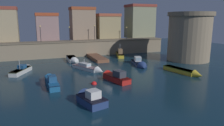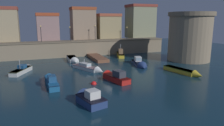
{
  "view_description": "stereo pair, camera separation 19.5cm",
  "coord_description": "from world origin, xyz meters",
  "px_view_note": "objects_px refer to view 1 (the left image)",
  "views": [
    {
      "loc": [
        -11.56,
        -29.95,
        8.41
      ],
      "look_at": [
        0.0,
        0.46,
        1.61
      ],
      "focal_mm": 33.46,
      "sensor_mm": 36.0,
      "label": 1
    },
    {
      "loc": [
        -11.37,
        -30.02,
        8.41
      ],
      "look_at": [
        0.0,
        0.46,
        1.61
      ],
      "focal_mm": 33.46,
      "sensor_mm": 36.0,
      "label": 2
    }
  ],
  "objects_px": {
    "fortress_tower": "(189,36)",
    "mooring_buoy_0": "(94,84)",
    "moored_boat_5": "(184,71)",
    "moored_boat_4": "(73,60)",
    "quay_lamp_0": "(40,31)",
    "moored_boat_8": "(51,81)",
    "moored_boat_0": "(89,98)",
    "moored_boat_6": "(89,68)",
    "quay_lamp_3": "(126,31)",
    "moored_boat_3": "(120,54)",
    "moored_boat_7": "(24,69)",
    "quay_lamp_2": "(95,30)",
    "moored_boat_1": "(140,64)",
    "moored_boat_2": "(114,76)",
    "quay_lamp_1": "(69,31)"
  },
  "relations": [
    {
      "from": "quay_lamp_0",
      "to": "moored_boat_1",
      "type": "relative_size",
      "value": 0.48
    },
    {
      "from": "quay_lamp_2",
      "to": "moored_boat_5",
      "type": "distance_m",
      "value": 24.71
    },
    {
      "from": "moored_boat_7",
      "to": "mooring_buoy_0",
      "type": "xyz_separation_m",
      "value": [
        8.93,
        -10.41,
        -0.43
      ]
    },
    {
      "from": "quay_lamp_0",
      "to": "moored_boat_4",
      "type": "xyz_separation_m",
      "value": [
        5.65,
        -6.95,
        -5.5
      ]
    },
    {
      "from": "fortress_tower",
      "to": "moored_boat_1",
      "type": "relative_size",
      "value": 1.35
    },
    {
      "from": "moored_boat_1",
      "to": "moored_boat_3",
      "type": "height_order",
      "value": "moored_boat_3"
    },
    {
      "from": "moored_boat_3",
      "to": "moored_boat_7",
      "type": "bearing_deg",
      "value": 129.22
    },
    {
      "from": "quay_lamp_3",
      "to": "moored_boat_1",
      "type": "height_order",
      "value": "quay_lamp_3"
    },
    {
      "from": "quay_lamp_0",
      "to": "quay_lamp_2",
      "type": "relative_size",
      "value": 1.0
    },
    {
      "from": "quay_lamp_2",
      "to": "quay_lamp_3",
      "type": "xyz_separation_m",
      "value": [
        8.34,
        -0.0,
        -0.29
      ]
    },
    {
      "from": "quay_lamp_1",
      "to": "moored_boat_2",
      "type": "distance_m",
      "value": 22.74
    },
    {
      "from": "moored_boat_4",
      "to": "moored_boat_2",
      "type": "bearing_deg",
      "value": 11.67
    },
    {
      "from": "quay_lamp_1",
      "to": "mooring_buoy_0",
      "type": "xyz_separation_m",
      "value": [
        -0.83,
        -22.92,
        -5.76
      ]
    },
    {
      "from": "quay_lamp_1",
      "to": "mooring_buoy_0",
      "type": "bearing_deg",
      "value": -92.08
    },
    {
      "from": "moored_boat_5",
      "to": "moored_boat_6",
      "type": "relative_size",
      "value": 1.04
    },
    {
      "from": "moored_boat_1",
      "to": "moored_boat_4",
      "type": "bearing_deg",
      "value": -110.94
    },
    {
      "from": "quay_lamp_0",
      "to": "moored_boat_0",
      "type": "bearing_deg",
      "value": -83.53
    },
    {
      "from": "quay_lamp_2",
      "to": "moored_boat_2",
      "type": "bearing_deg",
      "value": -99.48
    },
    {
      "from": "moored_boat_8",
      "to": "quay_lamp_3",
      "type": "bearing_deg",
      "value": -46.59
    },
    {
      "from": "moored_boat_0",
      "to": "moored_boat_6",
      "type": "height_order",
      "value": "moored_boat_6"
    },
    {
      "from": "quay_lamp_2",
      "to": "fortress_tower",
      "type": "bearing_deg",
      "value": -40.32
    },
    {
      "from": "moored_boat_7",
      "to": "moored_boat_3",
      "type": "bearing_deg",
      "value": -42.75
    },
    {
      "from": "moored_boat_3",
      "to": "moored_boat_4",
      "type": "relative_size",
      "value": 1.07
    },
    {
      "from": "moored_boat_5",
      "to": "moored_boat_7",
      "type": "height_order",
      "value": "moored_boat_7"
    },
    {
      "from": "quay_lamp_0",
      "to": "moored_boat_0",
      "type": "xyz_separation_m",
      "value": [
        3.28,
        -28.88,
        -5.39
      ]
    },
    {
      "from": "mooring_buoy_0",
      "to": "moored_boat_1",
      "type": "bearing_deg",
      "value": 35.35
    },
    {
      "from": "fortress_tower",
      "to": "moored_boat_0",
      "type": "bearing_deg",
      "value": -149.27
    },
    {
      "from": "quay_lamp_2",
      "to": "moored_boat_0",
      "type": "bearing_deg",
      "value": -107.4
    },
    {
      "from": "moored_boat_5",
      "to": "mooring_buoy_0",
      "type": "height_order",
      "value": "moored_boat_5"
    },
    {
      "from": "quay_lamp_2",
      "to": "moored_boat_5",
      "type": "xyz_separation_m",
      "value": [
        8.07,
        -22.69,
        -5.55
      ]
    },
    {
      "from": "fortress_tower",
      "to": "mooring_buoy_0",
      "type": "height_order",
      "value": "fortress_tower"
    },
    {
      "from": "fortress_tower",
      "to": "quay_lamp_1",
      "type": "distance_m",
      "value": 26.22
    },
    {
      "from": "moored_boat_1",
      "to": "moored_boat_8",
      "type": "xyz_separation_m",
      "value": [
        -16.43,
        -5.93,
        0.17
      ]
    },
    {
      "from": "moored_boat_4",
      "to": "quay_lamp_2",
      "type": "bearing_deg",
      "value": 136.55
    },
    {
      "from": "moored_boat_5",
      "to": "moored_boat_4",
      "type": "bearing_deg",
      "value": -147.65
    },
    {
      "from": "fortress_tower",
      "to": "quay_lamp_0",
      "type": "xyz_separation_m",
      "value": [
        -28.61,
        13.82,
        0.92
      ]
    },
    {
      "from": "quay_lamp_2",
      "to": "moored_boat_6",
      "type": "bearing_deg",
      "value": -109.52
    },
    {
      "from": "quay_lamp_1",
      "to": "quay_lamp_3",
      "type": "height_order",
      "value": "quay_lamp_1"
    },
    {
      "from": "quay_lamp_0",
      "to": "moored_boat_6",
      "type": "distance_m",
      "value": 17.72
    },
    {
      "from": "quay_lamp_2",
      "to": "moored_boat_8",
      "type": "xyz_separation_m",
      "value": [
        -12.13,
        -20.96,
        -5.41
      ]
    },
    {
      "from": "fortress_tower",
      "to": "moored_boat_4",
      "type": "height_order",
      "value": "fortress_tower"
    },
    {
      "from": "mooring_buoy_0",
      "to": "moored_boat_3",
      "type": "bearing_deg",
      "value": 58.21
    },
    {
      "from": "moored_boat_0",
      "to": "moored_boat_1",
      "type": "bearing_deg",
      "value": -59.22
    },
    {
      "from": "moored_boat_3",
      "to": "mooring_buoy_0",
      "type": "relative_size",
      "value": 9.19
    },
    {
      "from": "quay_lamp_0",
      "to": "moored_boat_8",
      "type": "distance_m",
      "value": 21.65
    },
    {
      "from": "mooring_buoy_0",
      "to": "quay_lamp_2",
      "type": "bearing_deg",
      "value": 73.42
    },
    {
      "from": "moored_boat_8",
      "to": "moored_boat_1",
      "type": "bearing_deg",
      "value": -72.41
    },
    {
      "from": "quay_lamp_2",
      "to": "moored_boat_3",
      "type": "height_order",
      "value": "quay_lamp_2"
    },
    {
      "from": "fortress_tower",
      "to": "moored_boat_0",
      "type": "xyz_separation_m",
      "value": [
        -25.33,
        -15.06,
        -4.48
      ]
    },
    {
      "from": "moored_boat_6",
      "to": "mooring_buoy_0",
      "type": "height_order",
      "value": "moored_boat_6"
    }
  ]
}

